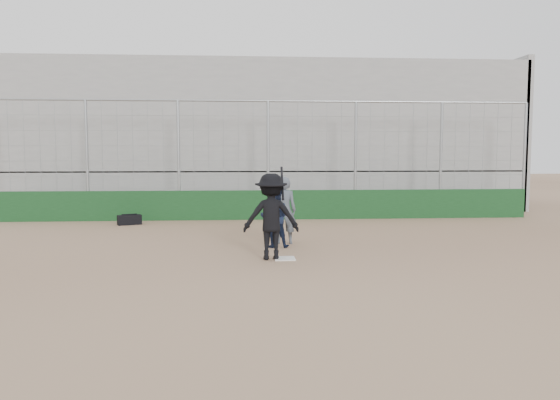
{
  "coord_description": "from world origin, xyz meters",
  "views": [
    {
      "loc": [
        -0.93,
        -11.49,
        2.28
      ],
      "look_at": [
        0.0,
        1.4,
        1.15
      ],
      "focal_mm": 35.0,
      "sensor_mm": 36.0,
      "label": 1
    }
  ],
  "objects": [
    {
      "name": "batter_at_plate",
      "position": [
        -0.29,
        0.02,
        0.92
      ],
      "size": [
        1.2,
        0.79,
        1.98
      ],
      "color": "black",
      "rests_on": "ground"
    },
    {
      "name": "bleachers",
      "position": [
        0.0,
        11.95,
        2.92
      ],
      "size": [
        20.25,
        6.7,
        6.98
      ],
      "color": "gray",
      "rests_on": "ground"
    },
    {
      "name": "home_plate",
      "position": [
        0.0,
        0.0,
        0.01
      ],
      "size": [
        0.44,
        0.44,
        0.02
      ],
      "primitive_type": "cube",
      "color": "white",
      "rests_on": "ground"
    },
    {
      "name": "equipment_bag",
      "position": [
        -4.45,
        5.91,
        0.16
      ],
      "size": [
        0.79,
        0.56,
        0.35
      ],
      "color": "black",
      "rests_on": "ground"
    },
    {
      "name": "backstop",
      "position": [
        0.0,
        7.0,
        0.96
      ],
      "size": [
        18.1,
        0.25,
        4.04
      ],
      "color": "#123918",
      "rests_on": "ground"
    },
    {
      "name": "catcher_crouched",
      "position": [
        -0.12,
        1.44,
        0.5
      ],
      "size": [
        0.75,
        0.61,
        1.0
      ],
      "color": "black",
      "rests_on": "ground"
    },
    {
      "name": "umpire",
      "position": [
        0.14,
        2.0,
        0.75
      ],
      "size": [
        0.64,
        0.45,
        1.51
      ],
      "primitive_type": "imported",
      "rotation": [
        0.0,
        0.0,
        3.05
      ],
      "color": "#4D5661",
      "rests_on": "ground"
    },
    {
      "name": "ground",
      "position": [
        0.0,
        0.0,
        0.0
      ],
      "size": [
        90.0,
        90.0,
        0.0
      ],
      "primitive_type": "plane",
      "color": "brown",
      "rests_on": "ground"
    }
  ]
}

